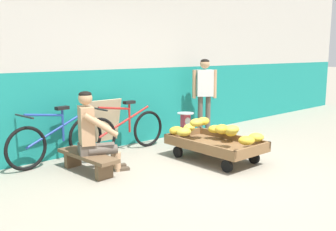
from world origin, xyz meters
The scene contains 13 objects.
ground_plane centered at (0.00, 0.00, 0.00)m, with size 80.00×80.00×0.00m, color gray.
back_wall centered at (0.00, 2.64, 1.70)m, with size 16.00×0.30×3.39m.
banana_cart centered at (0.63, 0.76, 0.24)m, with size 0.86×1.45×0.36m.
banana_pile centered at (0.67, 0.82, 0.47)m, with size 0.84×1.46×0.27m.
low_bench centered at (-1.13, 1.56, 0.20)m, with size 0.36×1.12×0.27m.
vendor_seated centered at (-1.05, 1.53, 0.57)m, with size 0.73×0.61×1.14m.
plastic_crate centered at (0.98, 1.76, 0.15)m, with size 0.36×0.28×0.30m.
weighing_scale centered at (0.98, 1.76, 0.45)m, with size 0.30×0.30×0.29m.
bicycle_near_left centered at (-1.22, 2.27, 0.35)m, with size 1.65×0.48×0.86m.
bicycle_far_left centered at (-0.08, 2.13, 0.35)m, with size 1.66×0.48×0.86m.
sign_board centered at (-0.35, 2.44, 0.44)m, with size 0.70×0.22×0.88m.
customer_adult centered at (1.82, 2.08, 0.95)m, with size 0.42×0.34×1.53m.
shopping_bag centered at (0.95, 1.22, 0.12)m, with size 0.18×0.12×0.24m, color #D13D4C.
Camera 1 is at (-3.69, -2.93, 1.65)m, focal length 40.18 mm.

